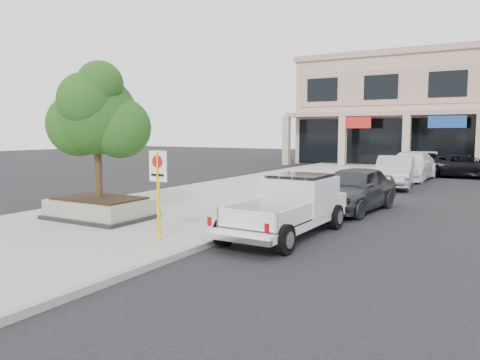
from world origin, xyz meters
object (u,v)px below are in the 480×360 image
Objects in this scene: no_parking_sign at (158,183)px; lot_car_d at (466,166)px; curb_car_b at (395,172)px; curb_car_a at (353,189)px; planter at (100,208)px; pickup_truck at (285,207)px; curb_car_c at (410,166)px; planter_tree at (104,116)px; curb_car_d at (417,163)px.

no_parking_sign is 0.43× the size of lot_car_d.
curb_car_a is at bearing -94.98° from curb_car_b.
planter is 8.96m from curb_car_a.
curb_car_a is (0.40, 5.10, -0.01)m from pickup_truck.
curb_car_c is at bearing 83.18° from no_parking_sign.
curb_car_c is (5.90, 18.73, -2.57)m from planter_tree.
planter_tree reaches higher than planter.
curb_car_a reaches higher than planter.
pickup_truck is at bearing -88.63° from curb_car_a.
curb_car_a is 0.90× the size of lot_car_d.
curb_car_b is at bearing 90.79° from pickup_truck.
no_parking_sign is at bearing -129.94° from pickup_truck.
planter_tree reaches higher than curb_car_d.
curb_car_a reaches higher than curb_car_d.
curb_car_b is 8.88m from curb_car_d.
curb_car_b is 4.40m from curb_car_c.
curb_car_b is at bearing -86.95° from curb_car_c.
no_parking_sign is 0.48× the size of curb_car_a.
planter is at bearing -119.49° from curb_car_b.
no_parking_sign is 0.43× the size of curb_car_d.
planter_tree reaches higher than curb_car_b.
no_parking_sign is at bearing -94.21° from curb_car_c.
pickup_truck is 1.00× the size of curb_car_d.
lot_car_d is (3.21, -1.42, 0.01)m from curb_car_d.
curb_car_c is at bearing 91.05° from pickup_truck.
pickup_truck reaches higher than curb_car_d.
curb_car_c is 4.48m from curb_car_d.
curb_car_a is at bearing -81.06° from curb_car_d.
planter is at bearing -131.03° from planter_tree.
curb_car_c is at bearing 83.69° from curb_car_b.
no_parking_sign reaches higher than pickup_truck.
planter is 4.04m from no_parking_sign.
curb_car_b is (-0.25, 8.15, -0.01)m from curb_car_a.
planter is at bearing -129.12° from curb_car_a.
curb_car_c is (-0.03, 4.40, 0.02)m from curb_car_b.
pickup_truck is 0.99× the size of lot_car_d.
curb_car_c reaches higher than curb_car_a.
curb_car_c is (2.42, 20.27, -0.79)m from no_parking_sign.
curb_car_d is at bearing 98.12° from curb_car_a.
planter_tree is 23.60m from lot_car_d.
planter is 2.95m from planter_tree.
curb_car_c reaches higher than lot_car_d.
no_parking_sign is (3.61, -1.39, 1.16)m from planter.
curb_car_a is at bearing 44.97° from planter_tree.
curb_car_d is (-0.40, 4.46, -0.10)m from curb_car_c.
planter_tree is (0.13, 0.15, 2.94)m from planter.
planter_tree is 23.99m from curb_car_d.
lot_car_d is (2.92, 20.69, -0.09)m from pickup_truck.
curb_car_a is (6.19, 6.18, -2.59)m from planter_tree.
no_parking_sign is 23.91m from lot_car_d.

